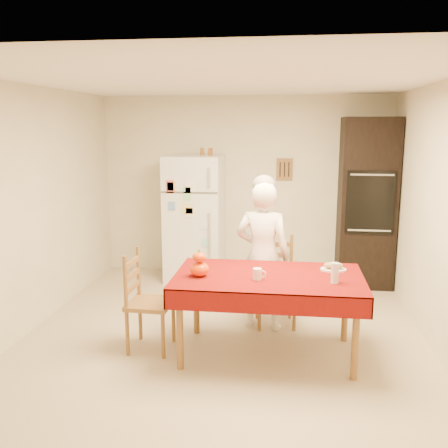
% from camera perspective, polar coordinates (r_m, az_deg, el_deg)
% --- Properties ---
extents(floor, '(4.50, 4.50, 0.00)m').
position_cam_1_polar(floor, '(5.18, -0.01, -12.62)').
color(floor, '#C4AC8D').
rests_on(floor, ground).
extents(room_shell, '(4.02, 4.52, 2.51)m').
position_cam_1_polar(room_shell, '(4.77, 0.00, 5.52)').
color(room_shell, beige).
rests_on(room_shell, ground).
extents(refrigerator, '(0.75, 0.74, 1.70)m').
position_cam_1_polar(refrigerator, '(6.82, -3.37, 0.66)').
color(refrigerator, white).
rests_on(refrigerator, floor).
extents(oven_cabinet, '(0.70, 0.62, 2.20)m').
position_cam_1_polar(oven_cabinet, '(6.78, 15.98, 2.33)').
color(oven_cabinet, black).
rests_on(oven_cabinet, floor).
extents(dining_table, '(1.70, 1.00, 0.76)m').
position_cam_1_polar(dining_table, '(4.57, 5.09, -6.69)').
color(dining_table, brown).
rests_on(dining_table, floor).
extents(chair_far, '(0.47, 0.45, 0.95)m').
position_cam_1_polar(chair_far, '(5.37, 5.87, -6.05)').
color(chair_far, brown).
rests_on(chair_far, floor).
extents(chair_left, '(0.41, 0.43, 0.95)m').
position_cam_1_polar(chair_left, '(4.79, -9.17, -8.26)').
color(chair_left, brown).
rests_on(chair_left, floor).
extents(seated_woman, '(0.61, 0.45, 1.55)m').
position_cam_1_polar(seated_woman, '(5.15, 4.45, -3.65)').
color(seated_woman, white).
rests_on(seated_woman, floor).
extents(coffee_mug, '(0.08, 0.08, 0.10)m').
position_cam_1_polar(coffee_mug, '(4.41, 3.82, -5.72)').
color(coffee_mug, white).
rests_on(coffee_mug, dining_table).
extents(pumpkin_lower, '(0.17, 0.17, 0.13)m').
position_cam_1_polar(pumpkin_lower, '(4.50, -2.83, -5.17)').
color(pumpkin_lower, '#EA4305').
rests_on(pumpkin_lower, dining_table).
extents(pumpkin_upper, '(0.12, 0.12, 0.09)m').
position_cam_1_polar(pumpkin_upper, '(4.47, -2.84, -3.80)').
color(pumpkin_upper, red).
rests_on(pumpkin_upper, pumpkin_lower).
extents(wine_glass, '(0.07, 0.07, 0.18)m').
position_cam_1_polar(wine_glass, '(4.40, 12.56, -5.48)').
color(wine_glass, silver).
rests_on(wine_glass, dining_table).
extents(bread_plate, '(0.24, 0.24, 0.02)m').
position_cam_1_polar(bread_plate, '(4.79, 12.38, -5.11)').
color(bread_plate, white).
rests_on(bread_plate, dining_table).
extents(bread_loaf, '(0.18, 0.10, 0.06)m').
position_cam_1_polar(bread_loaf, '(4.78, 12.40, -4.64)').
color(bread_loaf, tan).
rests_on(bread_loaf, bread_plate).
extents(spice_jar_left, '(0.05, 0.05, 0.10)m').
position_cam_1_polar(spice_jar_left, '(6.74, -2.51, 8.26)').
color(spice_jar_left, '#95501B').
rests_on(spice_jar_left, refrigerator).
extents(spice_jar_mid, '(0.05, 0.05, 0.10)m').
position_cam_1_polar(spice_jar_mid, '(6.73, -1.61, 8.26)').
color(spice_jar_mid, '#96621B').
rests_on(spice_jar_mid, refrigerator).
extents(spice_jar_right, '(0.05, 0.05, 0.10)m').
position_cam_1_polar(spice_jar_right, '(6.72, -1.53, 8.26)').
color(spice_jar_right, brown).
rests_on(spice_jar_right, refrigerator).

